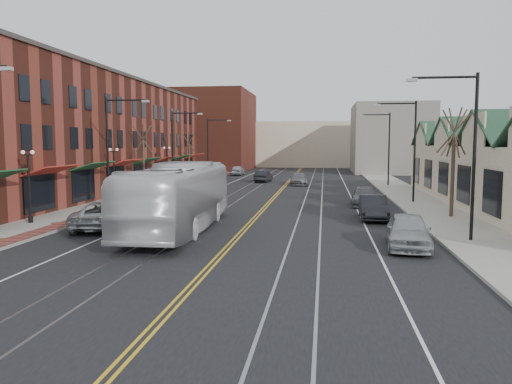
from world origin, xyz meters
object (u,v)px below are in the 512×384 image
(parked_car_d, at_px, (364,197))
(transit_bus, at_px, (179,197))
(parked_car_b, at_px, (373,207))
(parked_car_a, at_px, (408,231))
(parked_car_c, at_px, (365,197))
(parked_suv, at_px, (107,215))

(parked_car_d, bearing_deg, transit_bus, -134.25)
(transit_bus, xyz_separation_m, parked_car_b, (10.99, 5.76, -1.10))
(parked_car_a, bearing_deg, transit_bus, 171.76)
(parked_car_d, bearing_deg, parked_car_c, -93.53)
(parked_car_c, height_order, parked_car_d, parked_car_c)
(parked_car_b, xyz_separation_m, parked_car_d, (0.00, 7.01, -0.09))
(parked_car_a, bearing_deg, parked_car_b, 100.69)
(parked_suv, xyz_separation_m, parked_car_d, (15.27, 12.57, -0.12))
(transit_bus, bearing_deg, parked_car_d, -132.29)
(parked_car_c, bearing_deg, parked_car_b, -87.92)
(parked_suv, height_order, parked_car_c, parked_suv)
(transit_bus, bearing_deg, parked_car_b, -153.92)
(parked_car_b, relative_size, parked_car_d, 1.17)
(parked_car_a, height_order, parked_car_c, parked_car_a)
(parked_suv, distance_m, parked_car_c, 19.73)
(transit_bus, distance_m, parked_suv, 4.41)
(parked_suv, distance_m, parked_car_d, 19.77)
(parked_car_a, distance_m, parked_car_c, 15.65)
(parked_car_b, height_order, parked_car_d, parked_car_b)
(transit_bus, distance_m, parked_car_c, 16.84)
(parked_car_c, bearing_deg, transit_bus, -128.78)
(parked_car_a, bearing_deg, parked_car_c, 98.50)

